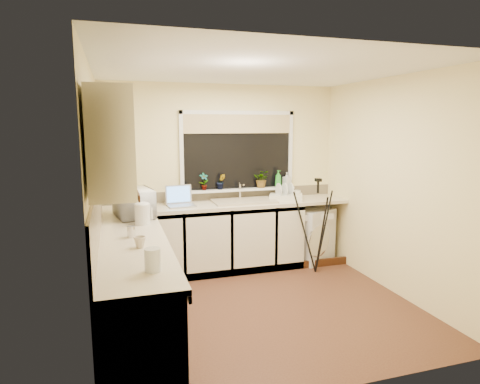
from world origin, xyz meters
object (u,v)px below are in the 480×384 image
at_px(plant_a, 204,182).
at_px(glass_jug, 153,260).
at_px(kettle, 143,214).
at_px(soap_bottle_green, 278,179).
at_px(plant_d, 262,179).
at_px(microwave, 134,203).
at_px(washing_machine, 309,234).
at_px(soap_bottle_clear, 287,179).
at_px(cup_left, 140,242).
at_px(steel_jar, 131,232).
at_px(cup_back, 296,194).
at_px(dish_rack, 286,197).
at_px(tripod, 317,226).
at_px(laptop, 180,200).
at_px(plant_b, 221,182).

bearing_deg(plant_a, glass_jug, -109.88).
bearing_deg(kettle, soap_bottle_green, 28.64).
distance_m(glass_jug, plant_d, 3.05).
height_order(microwave, plant_d, plant_d).
relative_size(washing_machine, soap_bottle_clear, 3.79).
bearing_deg(washing_machine, cup_left, -169.41).
xyz_separation_m(glass_jug, steel_jar, (-0.11, 0.95, -0.03)).
relative_size(glass_jug, cup_left, 1.64).
bearing_deg(glass_jug, steel_jar, 96.34).
bearing_deg(soap_bottle_clear, cup_back, -57.81).
bearing_deg(plant_d, dish_rack, -30.72).
distance_m(washing_machine, tripod, 0.54).
height_order(laptop, plant_d, plant_d).
relative_size(plant_d, cup_back, 1.80).
height_order(washing_machine, cup_left, cup_left).
bearing_deg(cup_back, plant_a, 174.31).
bearing_deg(washing_machine, plant_a, 147.58).
bearing_deg(kettle, dish_rack, 24.15).
bearing_deg(soap_bottle_clear, dish_rack, -116.06).
bearing_deg(steel_jar, kettle, 74.30).
bearing_deg(plant_a, steel_jar, -123.05).
relative_size(kettle, dish_rack, 0.47).
bearing_deg(soap_bottle_clear, microwave, -162.17).
xyz_separation_m(glass_jug, cup_left, (-0.05, 0.61, -0.04)).
distance_m(dish_rack, plant_d, 0.41).
xyz_separation_m(plant_b, plant_d, (0.58, -0.01, 0.02)).
relative_size(plant_a, plant_d, 0.96).
height_order(glass_jug, microwave, microwave).
relative_size(kettle, microwave, 0.37).
xyz_separation_m(microwave, soap_bottle_green, (2.00, 0.67, 0.11)).
bearing_deg(laptop, soap_bottle_clear, 2.72).
distance_m(washing_machine, plant_a, 1.68).
bearing_deg(plant_d, soap_bottle_clear, 2.70).
height_order(dish_rack, cup_back, cup_back).
distance_m(plant_b, cup_left, 2.26).
bearing_deg(steel_jar, cup_back, 31.87).
height_order(washing_machine, microwave, microwave).
bearing_deg(cup_back, laptop, -177.49).
height_order(plant_b, plant_d, plant_d).
bearing_deg(laptop, plant_d, 4.31).
bearing_deg(dish_rack, plant_a, -164.91).
relative_size(kettle, cup_left, 2.05).
relative_size(microwave, soap_bottle_green, 2.39).
height_order(soap_bottle_clear, cup_left, soap_bottle_clear).
height_order(plant_a, plant_d, plant_d).
distance_m(plant_b, plant_d, 0.58).
bearing_deg(steel_jar, microwave, 85.14).
height_order(laptop, cup_left, laptop).
xyz_separation_m(microwave, plant_d, (1.76, 0.67, 0.12)).
relative_size(microwave, cup_back, 4.16).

